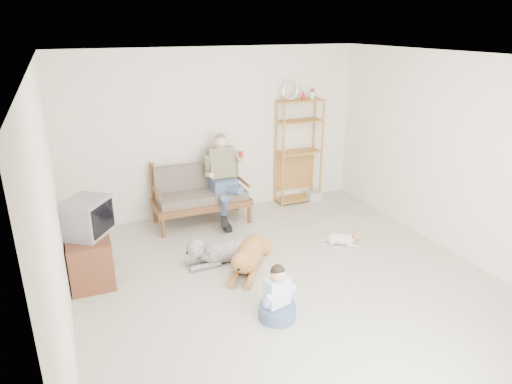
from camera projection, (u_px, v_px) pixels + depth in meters
name	position (u px, v px, depth m)	size (l,w,h in m)	color
floor	(292.00, 287.00, 5.57)	(5.50, 5.50, 0.00)	beige
ceiling	(300.00, 58.00, 4.63)	(5.50, 5.50, 0.00)	silver
wall_back	(217.00, 132.00, 7.47)	(5.00, 5.00, 0.00)	silver
wall_front	(511.00, 322.00, 2.73)	(5.00, 5.00, 0.00)	silver
wall_left	(54.00, 218.00, 4.18)	(5.50, 5.50, 0.00)	silver
wall_right	(463.00, 159.00, 6.02)	(5.50, 5.50, 0.00)	silver
loveseat	(200.00, 193.00, 7.28)	(1.50, 0.71, 0.95)	brown
man	(224.00, 185.00, 7.15)	(0.54, 0.77, 1.25)	slate
etagere	(299.00, 151.00, 7.97)	(0.81, 0.36, 2.13)	#A97435
book_stack	(314.00, 196.00, 8.28)	(0.25, 0.18, 0.16)	silver
tv_stand	(90.00, 256.00, 5.69)	(0.52, 0.91, 0.60)	brown
crt_tv	(87.00, 217.00, 5.51)	(0.67, 0.70, 0.46)	slate
wall_outlet	(146.00, 203.00, 7.36)	(0.12, 0.02, 0.08)	white
golden_retriever	(248.00, 256.00, 5.96)	(0.89, 1.23, 0.43)	#C48544
shaggy_dog	(224.00, 250.00, 6.13)	(1.35, 0.36, 0.40)	silver
terrier	(346.00, 238.00, 6.61)	(0.51, 0.45, 0.23)	white
child	(277.00, 299.00, 4.92)	(0.41, 0.41, 0.65)	slate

